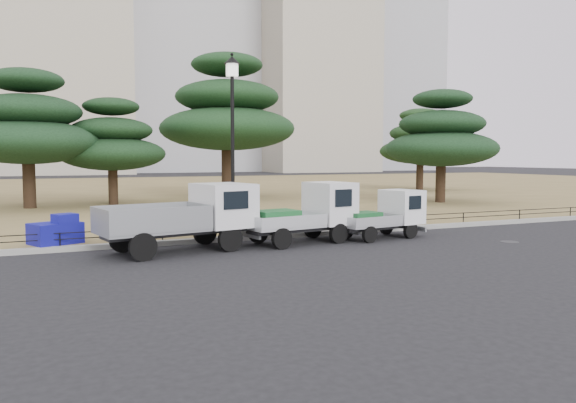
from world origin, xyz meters
name	(u,v)px	position (x,y,z in m)	size (l,w,h in m)	color
ground	(315,250)	(0.00, 0.00, 0.00)	(220.00, 220.00, 0.00)	black
lawn	(145,191)	(0.00, 30.60, 0.07)	(120.00, 56.00, 0.15)	olive
curb	(281,236)	(0.00, 2.60, 0.08)	(120.00, 0.25, 0.16)	gray
truck_large	(187,214)	(-3.55, 1.27, 1.09)	(4.75, 2.58, 1.96)	black
truck_kei_front	(308,213)	(0.43, 1.39, 0.96)	(3.85, 2.09, 1.93)	black
truck_kei_rear	(385,214)	(3.31, 1.25, 0.81)	(3.27, 1.79, 1.62)	black
street_lamp	(232,115)	(-1.61, 2.90, 4.15)	(0.53, 0.53, 5.91)	black
pipe_fence	(279,225)	(0.00, 2.75, 0.44)	(38.00, 0.04, 0.40)	black
tarp_pile	(56,232)	(-7.08, 3.30, 0.51)	(1.66, 1.47, 0.91)	#131396
manhole	(510,242)	(6.50, -1.20, 0.01)	(0.60, 0.60, 0.01)	#2D2D30
pine_west_near	(27,128)	(-8.07, 16.66, 4.23)	(7.07, 7.07, 7.07)	black
pine_center_left	(112,143)	(-3.90, 17.13, 3.52)	(5.74, 5.74, 5.83)	black
pine_center_right	(227,115)	(3.56, 19.92, 5.48)	(8.68, 8.68, 9.21)	black
pine_east_near	(441,138)	(13.66, 11.25, 3.88)	(6.40, 6.40, 6.46)	black
pine_east_far	(420,143)	(20.08, 21.80, 3.86)	(6.40, 6.40, 6.43)	black
tower_center_left	(54,3)	(-5.00, 85.00, 27.50)	(22.00, 20.00, 55.00)	#AAA08C
tower_east	(313,44)	(40.00, 82.00, 24.00)	(20.00, 18.00, 48.00)	#AAA08C
tower_far_east	(372,5)	(58.00, 90.00, 35.00)	(24.00, 20.00, 70.00)	#A0A0A5
radio_tower	(440,30)	(72.00, 85.00, 30.04)	(1.80, 1.80, 63.00)	#D83F33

